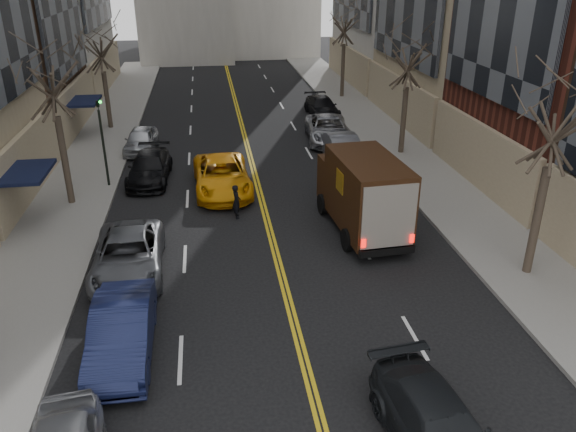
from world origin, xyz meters
The scene contains 19 objects.
sidewalk_left centered at (-9.00, 27.00, 0.07)m, with size 4.00×66.00×0.15m, color slate.
sidewalk_right centered at (9.00, 27.00, 0.07)m, with size 4.00×66.00×0.15m, color slate.
tree_lf_mid centered at (-8.80, 20.00, 6.60)m, with size 3.20×3.20×8.91m.
tree_lf_far centered at (-8.80, 33.00, 6.02)m, with size 3.20×3.20×8.12m.
tree_rt_near centered at (8.80, 11.00, 6.45)m, with size 3.20×3.20×8.71m.
tree_rt_mid centered at (8.80, 25.00, 6.17)m, with size 3.20×3.20×8.32m.
tree_rt_far centered at (8.80, 40.00, 6.74)m, with size 3.20×3.20×9.11m.
traffic_signal centered at (-7.39, 22.00, 2.82)m, with size 0.29×0.26×4.70m.
ups_truck centered at (3.81, 15.45, 1.68)m, with size 2.82×6.22×3.33m.
observer_sedan centered at (2.46, 3.72, 0.69)m, with size 2.49×4.97×1.39m.
taxi centered at (-1.78, 20.75, 0.80)m, with size 2.64×5.73×1.59m, color orange.
pedestrian centered at (-1.28, 17.49, 0.77)m, with size 0.56×0.37×1.53m, color black.
parked_lf_b centered at (-5.10, 8.49, 0.78)m, with size 1.64×4.71×1.55m, color #12183B.
parked_lf_c centered at (-5.43, 13.15, 0.73)m, with size 2.43×5.28×1.47m, color #4B4D53.
parked_lf_d centered at (-5.41, 22.72, 0.71)m, with size 1.98×4.86×1.41m, color black.
parked_lf_e centered at (-6.30, 27.80, 0.70)m, with size 1.65×4.11×1.40m, color #B7BABF.
parked_rt_a centered at (5.10, 24.06, 0.77)m, with size 1.62×4.65×1.53m, color #4E4F55.
parked_rt_b centered at (5.10, 28.17, 0.78)m, with size 2.58×5.59×1.55m, color #A4A5AB.
parked_rt_c centered at (5.98, 34.39, 0.68)m, with size 1.91×4.71×1.37m, color black.
Camera 1 is at (-2.31, -5.21, 10.42)m, focal length 35.00 mm.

